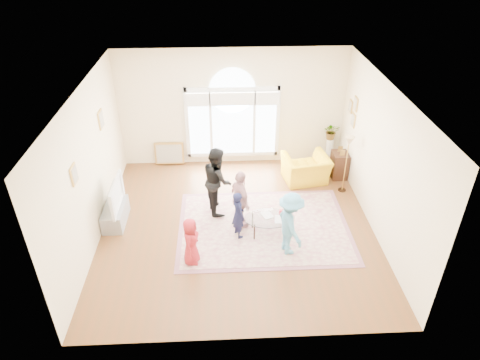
{
  "coord_description": "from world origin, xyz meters",
  "views": [
    {
      "loc": [
        -0.32,
        -7.6,
        5.98
      ],
      "look_at": [
        0.07,
        0.3,
        1.04
      ],
      "focal_mm": 32.0,
      "sensor_mm": 36.0,
      "label": 1
    }
  ],
  "objects_px": {
    "coffee_table": "(270,218)",
    "television": "(112,195)",
    "tv_console": "(115,214)",
    "area_rug": "(264,227)",
    "armchair": "(306,169)"
  },
  "relations": [
    {
      "from": "television",
      "to": "area_rug",
      "type": "bearing_deg",
      "value": -6.11
    },
    {
      "from": "armchair",
      "to": "tv_console",
      "type": "bearing_deg",
      "value": 9.37
    },
    {
      "from": "area_rug",
      "to": "television",
      "type": "distance_m",
      "value": 3.43
    },
    {
      "from": "television",
      "to": "coffee_table",
      "type": "height_order",
      "value": "television"
    },
    {
      "from": "coffee_table",
      "to": "tv_console",
      "type": "bearing_deg",
      "value": 168.85
    },
    {
      "from": "area_rug",
      "to": "coffee_table",
      "type": "relative_size",
      "value": 3.23
    },
    {
      "from": "coffee_table",
      "to": "television",
      "type": "bearing_deg",
      "value": 168.83
    },
    {
      "from": "tv_console",
      "to": "television",
      "type": "distance_m",
      "value": 0.53
    },
    {
      "from": "tv_console",
      "to": "television",
      "type": "xyz_separation_m",
      "value": [
        0.01,
        -0.0,
        0.53
      ]
    },
    {
      "from": "tv_console",
      "to": "coffee_table",
      "type": "relative_size",
      "value": 0.9
    },
    {
      "from": "television",
      "to": "tv_console",
      "type": "bearing_deg",
      "value": 180.0
    },
    {
      "from": "tv_console",
      "to": "coffee_table",
      "type": "distance_m",
      "value": 3.48
    },
    {
      "from": "area_rug",
      "to": "armchair",
      "type": "bearing_deg",
      "value": 56.33
    },
    {
      "from": "television",
      "to": "armchair",
      "type": "bearing_deg",
      "value": 18.59
    },
    {
      "from": "television",
      "to": "armchair",
      "type": "height_order",
      "value": "television"
    }
  ]
}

